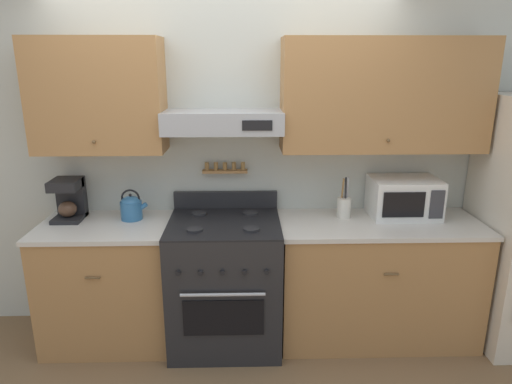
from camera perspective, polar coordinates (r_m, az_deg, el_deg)
ground_plane at (r=3.44m, az=-3.90°, el=-20.46°), size 16.00×16.00×0.00m
wall_back at (r=3.41m, az=-1.80°, el=6.48°), size 5.20×0.46×2.55m
counter_left at (r=3.62m, az=-17.87°, el=-10.70°), size 0.93×0.66×0.92m
counter_right at (r=3.61m, az=14.75°, el=-10.48°), size 1.46×0.66×0.92m
stove_range at (r=3.43m, az=-3.86°, el=-11.11°), size 0.80×0.74×1.08m
tea_kettle at (r=3.46m, az=-15.32°, el=-1.82°), size 0.20×0.16×0.23m
coffee_maker at (r=3.61m, az=-22.34°, el=-0.77°), size 0.20×0.24×0.30m
microwave at (r=3.56m, az=17.98°, el=-0.66°), size 0.49×0.36×0.29m
utensil_crock at (r=3.44m, az=10.94°, el=-1.79°), size 0.10×0.10×0.31m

